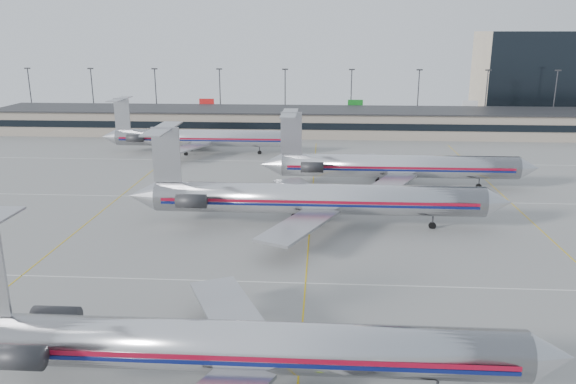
{
  "coord_description": "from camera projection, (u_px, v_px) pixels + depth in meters",
  "views": [
    {
      "loc": [
        1.51,
        -42.64,
        24.73
      ],
      "look_at": [
        -2.94,
        28.15,
        4.5
      ],
      "focal_mm": 35.0,
      "sensor_mm": 36.0,
      "label": 1
    }
  ],
  "objects": [
    {
      "name": "jet_second_row",
      "position": [
        310.0,
        198.0,
        73.33
      ],
      "size": [
        50.11,
        29.5,
        13.12
      ],
      "color": "silver",
      "rests_on": "ground"
    },
    {
      "name": "light_mast_row",
      "position": [
        318.0,
        94.0,
        152.93
      ],
      "size": [
        163.6,
        0.4,
        15.28
      ],
      "color": "#38383D",
      "rests_on": "ground"
    },
    {
      "name": "ground",
      "position": [
        302.0,
        334.0,
        47.79
      ],
      "size": [
        260.0,
        260.0,
        0.0
      ],
      "primitive_type": "plane",
      "color": "gray",
      "rests_on": "ground"
    },
    {
      "name": "distant_building",
      "position": [
        531.0,
        76.0,
        163.48
      ],
      "size": [
        30.0,
        20.0,
        25.0
      ],
      "primitive_type": "cube",
      "color": "tan",
      "rests_on": "ground"
    },
    {
      "name": "jet_foreground",
      "position": [
        228.0,
        345.0,
        39.5
      ],
      "size": [
        45.98,
        27.08,
        12.04
      ],
      "color": "silver",
      "rests_on": "ground"
    },
    {
      "name": "jet_back_row",
      "position": [
        197.0,
        138.0,
        118.08
      ],
      "size": [
        42.49,
        26.14,
        11.62
      ],
      "color": "silver",
      "rests_on": "ground"
    },
    {
      "name": "jet_third_row",
      "position": [
        393.0,
        166.0,
        92.11
      ],
      "size": [
        45.38,
        27.92,
        12.41
      ],
      "color": "silver",
      "rests_on": "ground"
    },
    {
      "name": "terminal",
      "position": [
        317.0,
        121.0,
        140.96
      ],
      "size": [
        162.0,
        17.0,
        6.25
      ],
      "color": "gray",
      "rests_on": "ground"
    },
    {
      "name": "apron_markings",
      "position": [
        306.0,
        283.0,
        57.39
      ],
      "size": [
        160.0,
        0.15,
        0.02
      ],
      "primitive_type": "cube",
      "color": "silver",
      "rests_on": "ground"
    }
  ]
}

